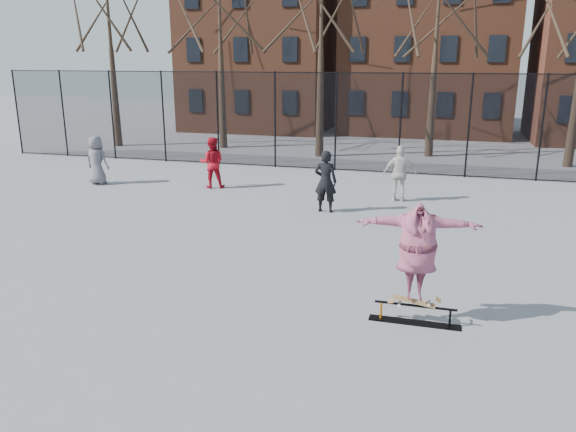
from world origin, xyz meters
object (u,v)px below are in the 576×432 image
(bystander_white, at_px, (400,174))
(skateboard, at_px, (414,302))
(bystander_red, at_px, (212,163))
(bystander_grey, at_px, (97,160))
(skate_rail, at_px, (415,316))
(bystander_black, at_px, (326,181))
(skater, at_px, (417,253))

(bystander_white, bearing_deg, skateboard, 92.39)
(skateboard, distance_m, bystander_red, 11.89)
(bystander_grey, distance_m, bystander_red, 4.36)
(skate_rail, relative_size, bystander_black, 0.85)
(skateboard, relative_size, bystander_white, 0.43)
(skate_rail, xyz_separation_m, bystander_grey, (-12.04, 8.41, 0.76))
(bystander_red, bearing_deg, skater, 112.47)
(skater, distance_m, bystander_black, 7.57)
(bystander_grey, bearing_deg, bystander_red, -167.98)
(skateboard, bearing_deg, skate_rail, 0.00)
(bystander_white, bearing_deg, bystander_red, -5.84)
(skateboard, bearing_deg, bystander_grey, 145.00)
(bystander_white, bearing_deg, skate_rail, 92.56)
(skater, bearing_deg, bystander_grey, 135.92)
(skate_rail, relative_size, skateboard, 2.04)
(skater, distance_m, bystander_grey, 14.67)
(skate_rail, bearing_deg, bystander_white, 96.89)
(bystander_grey, distance_m, bystander_white, 10.98)
(skater, relative_size, bystander_grey, 1.18)
(skater, xyz_separation_m, bystander_white, (-1.04, 8.87, -0.40))
(skate_rail, relative_size, skater, 0.76)
(bystander_black, bearing_deg, bystander_grey, -9.08)
(skate_rail, bearing_deg, bystander_red, 130.49)
(skate_rail, height_order, bystander_red, bystander_red)
(skate_rail, xyz_separation_m, bystander_white, (-1.07, 8.87, 0.77))
(skate_rail, relative_size, bystander_grey, 0.90)
(skater, relative_size, bystander_black, 1.13)
(skateboard, xyz_separation_m, bystander_black, (-3.08, 6.91, 0.54))
(bystander_grey, bearing_deg, skate_rail, 148.70)
(skate_rail, distance_m, skateboard, 0.26)
(skateboard, bearing_deg, bystander_red, 130.40)
(bystander_grey, relative_size, bystander_red, 0.98)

